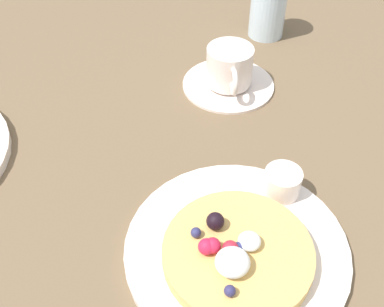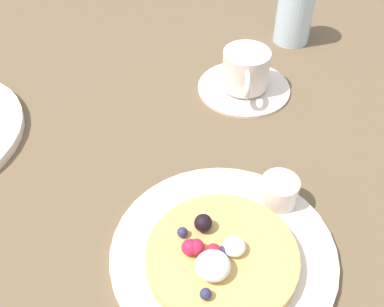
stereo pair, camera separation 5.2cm
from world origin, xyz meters
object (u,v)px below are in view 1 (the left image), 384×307
pancake_plate (236,249)px  syrup_ramekin (282,182)px  coffee_saucer (228,83)px  coffee_cup (230,66)px  water_glass (268,7)px

pancake_plate → syrup_ramekin: size_ratio=5.52×
coffee_saucer → coffee_cup: size_ratio=1.43×
syrup_ramekin → coffee_cup: bearing=83.6°
syrup_ramekin → water_glass: (15.01, 35.89, 2.53)cm
coffee_saucer → pancake_plate: bearing=-110.4°
pancake_plate → coffee_cup: 30.94cm
pancake_plate → coffee_cup: coffee_cup is taller
pancake_plate → syrup_ramekin: 10.10cm
coffee_cup → coffee_saucer: bearing=75.6°
pancake_plate → coffee_cup: bearing=69.5°
syrup_ramekin → coffee_saucer: size_ratio=0.31×
pancake_plate → syrup_ramekin: syrup_ramekin is taller
syrup_ramekin → coffee_cup: coffee_cup is taller
syrup_ramekin → coffee_saucer: (2.67, 23.43, -2.32)cm
pancake_plate → coffee_saucer: bearing=69.6°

